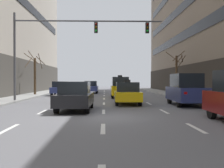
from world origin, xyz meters
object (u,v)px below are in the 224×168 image
(car_driving_1, at_px, (91,87))
(traffic_signal_0, at_px, (67,38))
(street_tree_2, at_px, (177,73))
(taxi_driving_2, at_px, (127,93))
(taxi_driving_3, at_px, (120,87))
(car_parked_2, at_px, (186,90))
(car_driving_0, at_px, (75,96))
(car_driving_4, at_px, (60,88))
(street_tree_1, at_px, (35,74))

(car_driving_1, xyz_separation_m, traffic_signal_0, (-1.19, -13.98, 4.31))
(street_tree_2, bearing_deg, traffic_signal_0, -147.06)
(taxi_driving_2, height_order, street_tree_2, street_tree_2)
(taxi_driving_3, relative_size, car_parked_2, 0.94)
(car_driving_0, distance_m, street_tree_2, 16.17)
(car_driving_0, xyz_separation_m, car_driving_4, (-3.42, 15.27, -0.03))
(car_parked_2, height_order, traffic_signal_0, traffic_signal_0)
(car_driving_0, xyz_separation_m, street_tree_1, (-6.14, 14.68, 1.63))
(car_driving_1, relative_size, street_tree_1, 0.89)
(car_driving_4, height_order, street_tree_1, street_tree_1)
(car_driving_4, bearing_deg, street_tree_2, -9.84)
(car_driving_4, relative_size, traffic_signal_0, 0.37)
(car_driving_1, bearing_deg, street_tree_2, -36.27)
(car_driving_0, xyz_separation_m, street_tree_2, (9.40, 13.04, 1.73))
(car_driving_4, bearing_deg, car_driving_1, 55.79)
(taxi_driving_3, bearing_deg, taxi_driving_2, -89.24)
(taxi_driving_3, distance_m, car_driving_4, 7.87)
(taxi_driving_2, bearing_deg, traffic_signal_0, 153.96)
(car_driving_1, xyz_separation_m, taxi_driving_2, (3.44, -16.25, -0.02))
(car_driving_0, distance_m, traffic_signal_0, 7.56)
(car_parked_2, height_order, street_tree_1, street_tree_1)
(car_driving_4, bearing_deg, traffic_signal_0, -77.35)
(car_driving_0, bearing_deg, taxi_driving_2, 49.30)
(car_driving_4, distance_m, car_parked_2, 16.32)
(car_driving_1, bearing_deg, street_tree_1, -138.03)
(street_tree_2, bearing_deg, street_tree_1, 174.00)
(car_driving_0, bearing_deg, street_tree_1, 112.71)
(taxi_driving_3, bearing_deg, street_tree_1, 158.43)
(taxi_driving_3, relative_size, car_driving_4, 0.98)
(taxi_driving_3, bearing_deg, car_driving_4, 147.08)
(car_driving_1, distance_m, taxi_driving_3, 9.67)
(traffic_signal_0, height_order, street_tree_1, traffic_signal_0)
(street_tree_2, bearing_deg, taxi_driving_2, -123.55)
(car_driving_1, height_order, car_parked_2, car_parked_2)
(taxi_driving_2, relative_size, car_parked_2, 0.94)
(car_driving_1, xyz_separation_m, car_driving_4, (-3.26, -4.79, -0.02))
(taxi_driving_2, relative_size, street_tree_1, 0.88)
(car_parked_2, bearing_deg, taxi_driving_2, 166.89)
(car_driving_0, distance_m, car_driving_1, 20.06)
(car_driving_0, height_order, street_tree_1, street_tree_1)
(taxi_driving_2, distance_m, car_parked_2, 4.06)
(taxi_driving_2, xyz_separation_m, car_driving_4, (-6.70, 11.46, 0.00))
(traffic_signal_0, relative_size, street_tree_2, 2.46)
(street_tree_1, bearing_deg, traffic_signal_0, -60.90)
(taxi_driving_2, distance_m, traffic_signal_0, 6.73)
(car_parked_2, bearing_deg, street_tree_2, 77.88)
(taxi_driving_3, distance_m, car_parked_2, 9.05)
(car_driving_1, xyz_separation_m, car_parked_2, (7.38, -17.17, 0.28))
(car_driving_1, relative_size, street_tree_2, 0.91)
(street_tree_1, bearing_deg, taxi_driving_3, -21.57)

